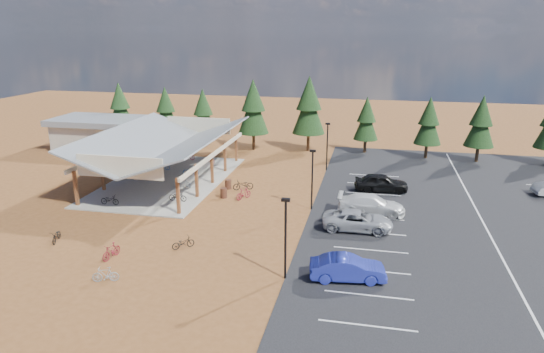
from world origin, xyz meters
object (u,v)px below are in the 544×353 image
object	(u,v)px
lamp_post_0	(285,233)
bike_6	(191,171)
bike_16	(243,185)
car_1	(348,268)
bike_11	(111,251)
bike_0	(110,200)
bike_2	(162,166)
bike_4	(178,196)
bike_15	(244,194)
lamp_post_1	(312,175)
bike_8	(57,236)
trash_bin_1	(228,184)
bike_13	(105,275)
bike_7	(209,160)
car_3	(371,204)
trash_bin_0	(224,193)
bike_5	(183,183)
lamp_post_2	(327,143)
bike_3	(188,155)
bike_pavilion	(166,143)
bike_1	(132,176)
outbuilding	(99,133)
car_4	(381,183)
bike_12	(183,243)
car_2	(358,220)

from	to	relation	value
lamp_post_0	bike_6	bearing A→B (deg)	125.37
bike_16	car_1	bearing A→B (deg)	10.61
bike_11	bike_0	bearing A→B (deg)	130.11
bike_2	bike_4	xyz separation A→B (m)	(5.50, -8.88, -0.03)
bike_2	bike_15	world-z (taller)	same
lamp_post_1	bike_8	xyz separation A→B (m)	(-16.84, -10.17, -2.54)
trash_bin_1	bike_13	size ratio (longest dim) A/B	0.57
bike_4	bike_8	bearing A→B (deg)	152.49
bike_7	bike_8	size ratio (longest dim) A/B	0.90
bike_7	car_3	world-z (taller)	car_3
trash_bin_0	bike_5	bearing A→B (deg)	161.64
trash_bin_0	bike_5	world-z (taller)	bike_5
lamp_post_2	bike_8	world-z (taller)	lamp_post_2
bike_2	bike_13	xyz separation A→B (m)	(6.74, -22.85, -0.08)
lamp_post_2	bike_3	bearing A→B (deg)	177.43
bike_6	car_1	bearing A→B (deg)	-135.93
bike_6	bike_16	world-z (taller)	bike_6
bike_4	bike_3	bearing A→B (deg)	19.02
bike_6	bike_8	size ratio (longest dim) A/B	1.06
bike_pavilion	lamp_post_2	distance (m)	16.57
bike_1	trash_bin_1	bearing A→B (deg)	-73.85
bike_8	bike_11	world-z (taller)	bike_11
bike_0	bike_11	xyz separation A→B (m)	(5.30, -9.02, -0.01)
trash_bin_0	bike_16	world-z (taller)	bike_16
bike_pavilion	trash_bin_1	distance (m)	7.48
car_3	trash_bin_1	bearing A→B (deg)	74.44
bike_13	outbuilding	bearing A→B (deg)	-166.83
bike_16	car_4	xyz separation A→B (m)	(12.64, 2.22, 0.37)
bike_3	lamp_post_0	bearing A→B (deg)	-132.62
bike_0	bike_16	size ratio (longest dim) A/B	0.85
bike_pavilion	bike_13	xyz separation A→B (m)	(4.60, -19.65, -3.35)
trash_bin_1	bike_16	world-z (taller)	bike_16
bike_6	car_4	xyz separation A→B (m)	(19.02, -0.79, 0.31)
bike_3	bike_11	xyz separation A→B (m)	(4.27, -24.45, -0.12)
outbuilding	bike_6	distance (m)	18.24
bike_6	bike_15	size ratio (longest dim) A/B	1.02
bike_11	outbuilding	bearing A→B (deg)	131.66
bike_4	bike_13	size ratio (longest dim) A/B	1.03
bike_12	lamp_post_2	bearing A→B (deg)	-60.99
outbuilding	bike_3	size ratio (longest dim) A/B	6.16
bike_7	car_2	size ratio (longest dim) A/B	0.28
bike_16	bike_2	bearing A→B (deg)	-137.90
bike_1	bike_12	distance (m)	17.27
outbuilding	lamp_post_2	distance (m)	29.29
lamp_post_1	trash_bin_0	size ratio (longest dim) A/B	5.71
bike_4	bike_pavilion	bearing A→B (deg)	31.87
bike_1	car_1	bearing A→B (deg)	-107.08
bike_8	bike_13	world-z (taller)	bike_13
bike_5	bike_11	xyz separation A→B (m)	(0.89, -14.50, -0.09)
bike_pavilion	lamp_post_1	bearing A→B (deg)	-18.43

